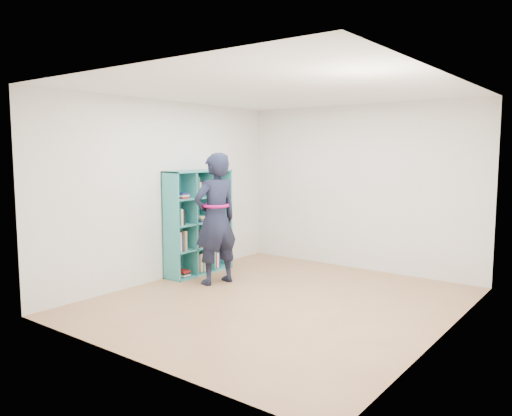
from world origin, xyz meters
The scene contains 9 objects.
floor centered at (0.00, 0.00, 0.00)m, with size 4.50×4.50×0.00m, color #996945.
ceiling centered at (0.00, 0.00, 2.60)m, with size 4.50×4.50×0.00m, color white.
wall_left centered at (-2.00, 0.00, 1.30)m, with size 0.02×4.50×2.60m, color silver.
wall_right centered at (2.00, 0.00, 1.30)m, with size 0.02×4.50×2.60m, color silver.
wall_back centered at (0.00, 2.25, 1.30)m, with size 4.00×0.02×2.60m, color silver.
wall_front centered at (0.00, -2.25, 1.30)m, with size 4.00×0.02×2.60m, color silver.
bookshelf centered at (-1.84, 0.47, 0.78)m, with size 0.35×1.19×1.59m.
person centered at (-1.20, 0.18, 0.93)m, with size 0.60×0.77×1.86m.
smartphone centered at (-1.33, 0.30, 1.05)m, with size 0.02×0.09×0.12m.
Camera 1 is at (3.45, -5.02, 1.88)m, focal length 35.00 mm.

